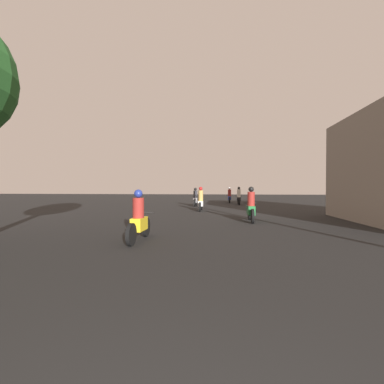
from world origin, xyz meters
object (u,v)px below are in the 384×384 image
Objects in this scene: motorcycle_black at (239,198)px; motorcycle_blue at (229,197)px; motorcycle_yellow at (139,220)px; motorcycle_silver at (195,199)px; motorcycle_green at (251,208)px; motorcycle_white at (201,201)px.

motorcycle_black reaches higher than motorcycle_blue.
motorcycle_silver is (0.14, 14.23, 0.02)m from motorcycle_yellow.
motorcycle_blue is at bearing 61.42° from motorcycle_silver.
motorcycle_yellow is 0.98× the size of motorcycle_green.
motorcycle_yellow is 16.97m from motorcycle_black.
motorcycle_blue is (-0.56, 14.52, 0.00)m from motorcycle_green.
motorcycle_silver is at bearing 114.61° from motorcycle_green.
motorcycle_blue reaches higher than motorcycle_green.
motorcycle_white reaches higher than motorcycle_green.
motorcycle_black is (3.87, 16.52, 0.04)m from motorcycle_yellow.
motorcycle_black is at bearing 84.29° from motorcycle_yellow.
motorcycle_black is (2.92, 6.63, 0.00)m from motorcycle_white.
motorcycle_silver is 0.96× the size of motorcycle_black.
motorcycle_yellow is at bearing -101.49° from motorcycle_white.
motorcycle_green is at bearing -67.70° from motorcycle_silver.
motorcycle_yellow is at bearing -96.79° from motorcycle_black.
motorcycle_silver is at bearing -141.99° from motorcycle_black.
motorcycle_yellow is at bearing -123.48° from motorcycle_green.
motorcycle_black is at bearing 33.60° from motorcycle_silver.
motorcycle_green is 14.53m from motorcycle_blue.
motorcycle_yellow is 0.90× the size of motorcycle_blue.
motorcycle_white is 0.89× the size of motorcycle_blue.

